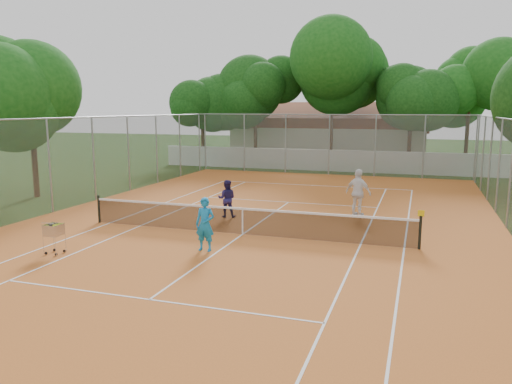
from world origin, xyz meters
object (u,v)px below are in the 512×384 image
(tennis_net, at_px, (243,221))
(ball_hopper, at_px, (54,238))
(clubhouse, at_px, (331,133))
(player_near, at_px, (205,224))
(player_far_left, at_px, (227,199))
(player_far_right, at_px, (358,193))

(tennis_net, height_order, ball_hopper, ball_hopper)
(clubhouse, relative_size, player_near, 9.74)
(player_near, distance_m, ball_hopper, 4.59)
(clubhouse, height_order, player_far_left, clubhouse)
(player_far_left, bearing_deg, tennis_net, 109.04)
(clubhouse, distance_m, player_near, 31.32)
(tennis_net, height_order, clubhouse, clubhouse)
(ball_hopper, bearing_deg, player_near, 14.37)
(player_far_left, bearing_deg, player_far_right, -173.45)
(player_far_left, bearing_deg, player_near, 90.35)
(player_near, xyz_separation_m, ball_hopper, (-4.22, -1.78, -0.33))
(player_near, height_order, ball_hopper, player_near)
(clubhouse, height_order, ball_hopper, clubhouse)
(player_near, bearing_deg, ball_hopper, -157.97)
(player_near, bearing_deg, tennis_net, 78.54)
(player_far_right, bearing_deg, ball_hopper, 69.66)
(tennis_net, distance_m, player_near, 2.32)
(tennis_net, relative_size, ball_hopper, 11.70)
(clubhouse, distance_m, player_far_right, 25.30)
(player_near, xyz_separation_m, player_far_right, (3.91, 6.59, 0.14))
(ball_hopper, bearing_deg, tennis_net, 32.50)
(clubhouse, distance_m, player_far_left, 26.54)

